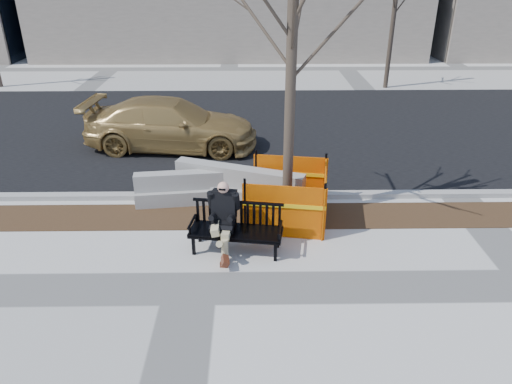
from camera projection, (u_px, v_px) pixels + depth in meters
ground at (190, 288)px, 8.45m from camera, size 120.00×120.00×0.00m
mulch_strip at (203, 217)px, 10.78m from camera, size 40.00×1.20×0.02m
asphalt_street at (218, 129)px, 16.35m from camera, size 60.00×10.40×0.01m
curb at (206, 196)px, 11.61m from camera, size 60.00×0.25×0.12m
bench at (236, 251)px, 9.54m from camera, size 1.93×0.94×0.99m
seated_man at (224, 248)px, 9.61m from camera, size 0.76×1.10×1.43m
tree_fence at (286, 218)px, 10.72m from camera, size 2.94×2.94×6.42m
sedan at (173, 147)px, 14.73m from camera, size 5.30×2.52×1.49m
jersey_barrier_left at (195, 201)px, 11.46m from camera, size 2.79×0.85×0.79m
jersey_barrier_right at (239, 202)px, 11.46m from camera, size 3.16×1.69×0.90m
far_tree_left at (1, 87)px, 21.69m from camera, size 2.74×2.74×5.88m
far_tree_right at (385, 87)px, 21.55m from camera, size 2.46×2.46×5.98m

